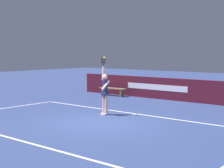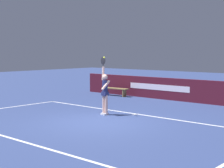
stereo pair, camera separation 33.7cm
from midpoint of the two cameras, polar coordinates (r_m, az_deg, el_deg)
ground_plane at (r=12.82m, az=-2.72°, el=-6.21°), size 60.00×60.00×0.00m
court_lines at (r=12.42m, az=-4.48°, el=-6.58°), size 10.93×5.75×0.00m
back_wall at (r=18.17m, az=11.78°, el=-1.05°), size 14.18×0.17×1.15m
tennis_player at (r=14.18m, az=-1.84°, el=-1.09°), size 0.45×0.44×2.38m
tennis_ball at (r=13.87m, az=-1.96°, el=4.28°), size 0.07×0.07×0.07m
courtside_bench_near at (r=20.22m, az=-0.38°, el=-0.92°), size 1.74×0.46×0.46m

